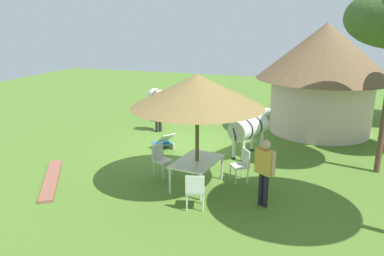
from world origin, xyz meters
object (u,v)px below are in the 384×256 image
patio_chair_near_hut (195,189)px  striped_lounge_chair (164,142)px  thatched_hut (323,71)px  patio_chair_east_end (242,163)px  zebra_nearest_camera (250,128)px  patio_chair_west_end (160,158)px  guest_beside_umbrella (265,167)px  zebra_by_umbrella (163,98)px  shade_umbrella (197,91)px  patio_dining_table (197,163)px  standing_watcher (158,107)px

patio_chair_near_hut → striped_lounge_chair: patio_chair_near_hut is taller
thatched_hut → patio_chair_east_end: size_ratio=5.76×
patio_chair_east_end → thatched_hut: bearing=-53.6°
thatched_hut → striped_lounge_chair: bearing=-50.2°
zebra_nearest_camera → patio_chair_west_end: bearing=-107.8°
guest_beside_umbrella → zebra_by_umbrella: guest_beside_umbrella is taller
guest_beside_umbrella → shade_umbrella: bearing=-164.5°
guest_beside_umbrella → zebra_by_umbrella: bearing=160.5°
thatched_hut → patio_dining_table: bearing=-24.0°
standing_watcher → guest_beside_umbrella: bearing=86.2°
patio_chair_west_end → zebra_by_umbrella: bearing=-139.1°
patio_chair_east_end → striped_lounge_chair: size_ratio=0.94×
patio_dining_table → guest_beside_umbrella: 1.94m
zebra_by_umbrella → patio_dining_table: bearing=69.4°
patio_chair_east_end → guest_beside_umbrella: size_ratio=0.54×
shade_umbrella → striped_lounge_chair: size_ratio=3.57×
patio_chair_near_hut → thatched_hut: bearing=55.4°
guest_beside_umbrella → striped_lounge_chair: size_ratio=1.74×
guest_beside_umbrella → standing_watcher: bearing=166.4°
patio_chair_east_end → zebra_by_umbrella: zebra_by_umbrella is taller
standing_watcher → zebra_by_umbrella: 1.99m
standing_watcher → zebra_nearest_camera: (1.56, 3.94, -0.07)m
patio_chair_near_hut → standing_watcher: 6.65m
shade_umbrella → patio_dining_table: 1.94m
patio_chair_west_end → striped_lounge_chair: patio_chair_west_end is taller
patio_chair_near_hut → guest_beside_umbrella: size_ratio=0.54×
striped_lounge_chair → patio_chair_west_end: bearing=-124.3°
patio_chair_near_hut → zebra_by_umbrella: size_ratio=0.48×
patio_dining_table → standing_watcher: size_ratio=0.96×
patio_chair_east_end → patio_chair_near_hut: bearing=125.4°
shade_umbrella → zebra_nearest_camera: bearing=163.4°
patio_dining_table → patio_chair_near_hut: 1.31m
patio_chair_west_end → striped_lounge_chair: (-2.06, -0.79, -0.26)m
striped_lounge_chair → thatched_hut: bearing=-15.6°
guest_beside_umbrella → striped_lounge_chair: guest_beside_umbrella is taller
guest_beside_umbrella → zebra_nearest_camera: guest_beside_umbrella is taller
patio_dining_table → zebra_by_umbrella: zebra_by_umbrella is taller
striped_lounge_chair → zebra_by_umbrella: (-3.83, -1.69, 0.70)m
patio_chair_east_end → zebra_by_umbrella: bearing=5.1°
patio_chair_west_end → standing_watcher: standing_watcher is taller
patio_chair_west_end → standing_watcher: 4.44m
thatched_hut → patio_dining_table: (6.61, -2.95, -1.75)m
zebra_by_umbrella → zebra_nearest_camera: bearing=91.8°
patio_chair_near_hut → patio_chair_east_end: same height
patio_chair_east_end → shade_umbrella: bearing=90.0°
patio_dining_table → patio_chair_east_end: bearing=125.7°
patio_chair_near_hut → guest_beside_umbrella: guest_beside_umbrella is taller
thatched_hut → zebra_by_umbrella: thatched_hut is taller
shade_umbrella → patio_chair_near_hut: shade_umbrella is taller
patio_chair_near_hut → patio_chair_west_end: bearing=117.8°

